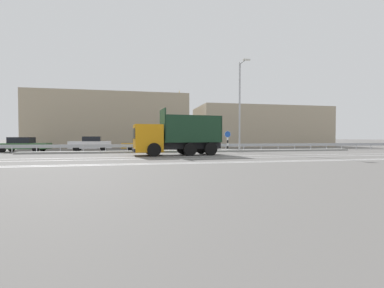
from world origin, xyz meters
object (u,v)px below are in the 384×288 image
Objects in this scene: parked_car_1 at (23,145)px; dump_truck at (167,139)px; parked_car_3 at (144,144)px; parked_car_4 at (197,144)px; church_tower at (179,120)px; street_lamp_1 at (240,103)px; median_road_sign at (228,141)px; parked_car_2 at (91,144)px.

dump_truck is at bearing 63.41° from parked_car_1.
parked_car_4 is at bearing 89.66° from parked_car_3.
church_tower is at bearing 145.37° from parked_car_1.
street_lamp_1 is at bearing 64.38° from parked_car_3.
parked_car_1 is 0.43× the size of church_tower.
church_tower is (-0.59, 29.35, 4.12)m from median_road_sign.
dump_truck is 15.82m from parked_car_1.
church_tower is (1.69, 25.44, 4.51)m from parked_car_4.
church_tower is at bearing 158.88° from parked_car_3.
street_lamp_1 is at bearing -12.04° from median_road_sign.
dump_truck is 3.46× the size of median_road_sign.
dump_truck is at bearing -148.13° from median_road_sign.
parked_car_2 reaches higher than parked_car_3.
parked_car_2 is 5.49m from parked_car_3.
street_lamp_1 is 16.19m from parked_car_2.
dump_truck is 9.45m from street_lamp_1.
church_tower is at bearing 93.51° from street_lamp_1.
median_road_sign is 29.65m from church_tower.
street_lamp_1 reaches higher than parked_car_1.
median_road_sign is at bearing 82.63° from parked_car_1.
street_lamp_1 is 1.89× the size of parked_car_4.
parked_car_2 is 11.59m from parked_car_4.
parked_car_1 is 18.06m from parked_car_4.
parked_car_3 is 1.02× the size of parked_car_4.
parked_car_2 is (-15.10, 4.05, -4.21)m from street_lamp_1.
dump_truck is at bearing -100.16° from church_tower.
parked_car_3 is (-1.80, 7.58, -0.62)m from dump_truck.
dump_truck reaches higher than parked_car_2.
dump_truck is 1.52× the size of parked_car_4.
median_road_sign reaches higher than parked_car_2.
dump_truck is 9.11m from parked_car_4.
median_road_sign is 14.38m from parked_car_2.
parked_car_4 is at bearing 130.05° from street_lamp_1.
street_lamp_1 reaches higher than parked_car_3.
median_road_sign is at bearing -88.86° from church_tower.
median_road_sign is 0.44× the size of parked_car_4.
dump_truck reaches higher than parked_car_3.
parked_car_1 is 1.00× the size of parked_car_3.
parked_car_3 is 27.40m from church_tower.
dump_truck is 1.48× the size of parked_car_1.
dump_truck is 34.20m from church_tower.
dump_truck reaches higher than parked_car_4.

